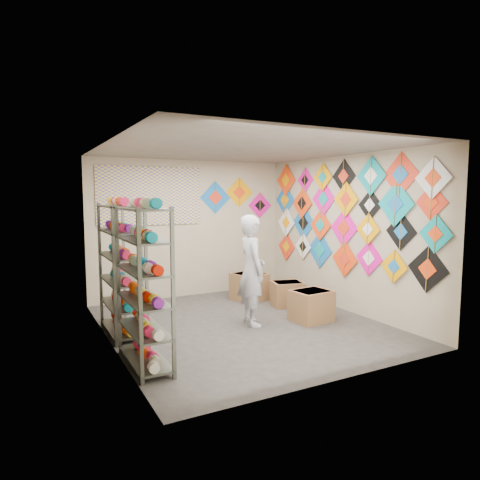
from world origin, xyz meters
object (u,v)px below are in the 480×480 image
carton_c (249,287)px  carton_b (287,294)px  shelf_rack_front (144,287)px  carton_a (311,306)px  shelf_rack_back (120,270)px  shopkeeper (252,270)px

carton_c → carton_b: bearing=-78.5°
shelf_rack_front → carton_a: shelf_rack_front is taller
shelf_rack_back → carton_b: 3.12m
shelf_rack_front → carton_b: (3.03, 1.48, -0.73)m
shelf_rack_back → shopkeeper: (1.91, -0.48, -0.09)m
carton_a → shelf_rack_front: bearing=-174.5°
shelf_rack_front → shelf_rack_back: 1.30m
shopkeeper → carton_c: (0.73, 1.38, -0.60)m
shelf_rack_front → carton_a: 2.98m
carton_b → carton_c: carton_c is taller
shelf_rack_front → carton_c: shelf_rack_front is taller
shelf_rack_front → carton_b: shelf_rack_front is taller
carton_a → carton_b: size_ratio=1.09×
shopkeeper → carton_a: (0.93, -0.29, -0.61)m
shelf_rack_front → carton_b: 3.45m
shelf_rack_front → carton_a: bearing=10.4°
shelf_rack_front → shopkeeper: shelf_rack_front is taller
shopkeeper → carton_b: bearing=-49.6°
shelf_rack_back → shopkeeper: shelf_rack_back is taller
shopkeeper → carton_c: shopkeeper is taller
carton_a → shopkeeper: bearing=157.6°
carton_a → carton_c: 1.69m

